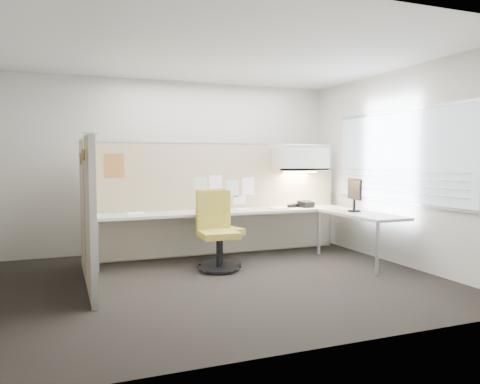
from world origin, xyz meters
name	(u,v)px	position (x,y,z in m)	size (l,w,h in m)	color
floor	(218,282)	(0.00, 0.00, -0.01)	(5.50, 4.50, 0.01)	black
ceiling	(217,51)	(0.00, 0.00, 2.80)	(5.50, 4.50, 0.01)	white
wall_back	(174,166)	(0.00, 2.25, 1.40)	(5.50, 0.02, 2.80)	beige
wall_front	(310,174)	(0.00, -2.25, 1.40)	(5.50, 0.02, 2.80)	beige
wall_right	(399,167)	(2.75, 0.00, 1.40)	(0.02, 4.50, 2.80)	beige
window_pane	(398,157)	(2.73, 0.00, 1.55)	(0.01, 2.80, 1.30)	#ABBBC7
partition_back	(218,199)	(0.55, 1.60, 0.88)	(4.10, 0.06, 1.75)	tan
partition_left	(87,212)	(-1.50, 0.50, 0.88)	(0.06, 2.20, 1.75)	tan
desk	(252,219)	(0.93, 1.13, 0.60)	(4.00, 2.07, 0.73)	beige
overhead_bin	(300,159)	(1.90, 1.39, 1.51)	(0.90, 0.36, 0.38)	beige
task_light_strip	(300,172)	(1.90, 1.39, 1.30)	(0.60, 0.06, 0.02)	#FFEABF
pinned_papers	(224,190)	(0.63, 1.57, 1.03)	(1.01, 0.00, 0.47)	#8CBF8C
poster	(114,166)	(-1.05, 1.57, 1.42)	(0.28, 0.00, 0.35)	orange
chair_left	(217,231)	(0.28, 0.84, 0.50)	(0.63, 0.64, 1.07)	black
chair_right	(217,234)	(0.20, 0.61, 0.50)	(0.56, 0.56, 1.06)	black
monitor	(354,193)	(2.30, 0.43, 1.02)	(0.19, 0.46, 0.49)	black
phone	(306,204)	(1.94, 1.25, 0.78)	(0.24, 0.22, 0.12)	black
stapler	(292,206)	(1.71, 1.31, 0.76)	(0.14, 0.04, 0.05)	black
tape_dispenser	(296,205)	(1.81, 1.36, 0.76)	(0.10, 0.06, 0.06)	black
coat_hook	(83,170)	(-1.58, -0.48, 1.41)	(0.18, 0.48, 1.44)	silver
paper_stack_0	(136,214)	(-0.81, 1.21, 0.74)	(0.23, 0.30, 0.03)	white
paper_stack_1	(204,211)	(0.18, 1.16, 0.75)	(0.23, 0.30, 0.03)	white
paper_stack_2	(243,209)	(0.85, 1.29, 0.74)	(0.23, 0.30, 0.02)	white
paper_stack_3	(278,208)	(1.41, 1.21, 0.74)	(0.23, 0.30, 0.02)	white
paper_stack_4	(344,210)	(2.28, 0.66, 0.74)	(0.23, 0.30, 0.02)	white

